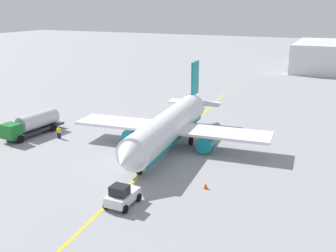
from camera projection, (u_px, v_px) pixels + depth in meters
name	position (u px, v px, depth m)	size (l,w,h in m)	color
ground_plane	(168.00, 147.00, 53.84)	(400.00, 400.00, 0.00)	#939399
airplane	(169.00, 127.00, 53.45)	(29.89, 27.00, 9.90)	white
fuel_tanker	(33.00, 124.00, 58.54)	(10.10, 3.40, 3.15)	#2D2D33
pushback_tug	(122.00, 196.00, 37.98)	(3.62, 2.34, 2.20)	silver
refueling_worker	(59.00, 133.00, 57.33)	(0.38, 0.53, 1.71)	navy
safety_cone_nose	(206.00, 186.00, 41.72)	(0.54, 0.54, 0.60)	#F2590F
distant_hangar	(328.00, 56.00, 117.57)	(29.54, 18.67, 8.01)	silver
taxi_line_marking	(168.00, 147.00, 53.84)	(73.87, 0.30, 0.01)	yellow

